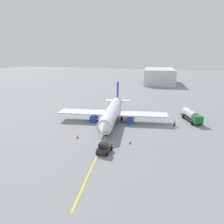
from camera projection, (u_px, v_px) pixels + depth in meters
ground_plane at (112, 122)px, 61.33m from camera, size 400.00×400.00×0.00m
airplane at (112, 113)px, 61.10m from camera, size 32.93×31.34×9.65m
fuel_tanker at (191, 115)px, 61.82m from camera, size 10.06×6.28×3.15m
pushback_tug at (104, 148)px, 42.36m from camera, size 3.63×2.35×2.20m
refueling_worker at (175, 123)px, 57.77m from camera, size 0.55×0.62×1.71m
safety_cone_nose at (130, 142)px, 46.75m from camera, size 0.57×0.57×0.63m
safety_cone_wingtip at (78, 137)px, 49.81m from camera, size 0.67×0.67×0.74m
distant_hangar at (159, 76)px, 137.12m from camera, size 33.36×22.94×9.25m
taxi_line_marking at (112, 122)px, 61.33m from camera, size 71.42×14.80×0.01m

